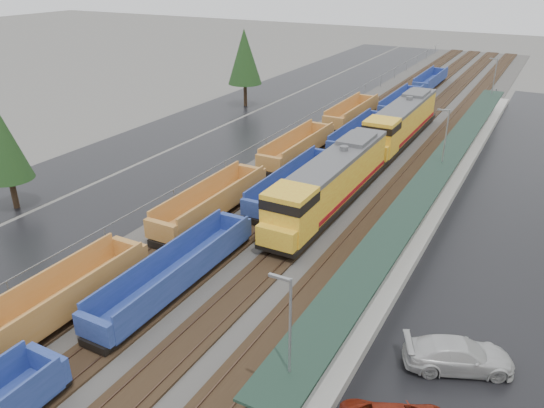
{
  "coord_description": "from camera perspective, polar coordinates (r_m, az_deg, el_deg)",
  "views": [
    {
      "loc": [
        17.35,
        3.98,
        19.42
      ],
      "look_at": [
        -0.81,
        37.4,
        2.0
      ],
      "focal_mm": 35.0,
      "sensor_mm": 36.0,
      "label": 1
    }
  ],
  "objects": [
    {
      "name": "ballast_strip",
      "position": [
        61.76,
        10.8,
        5.88
      ],
      "size": [
        20.0,
        160.0,
        0.08
      ],
      "primitive_type": "cube",
      "color": "#302D2B",
      "rests_on": "ground"
    },
    {
      "name": "trackbed",
      "position": [
        61.72,
        10.81,
        5.98
      ],
      "size": [
        14.6,
        160.0,
        0.22
      ],
      "color": "black",
      "rests_on": "ground"
    },
    {
      "name": "west_parking_lot",
      "position": [
        67.54,
        -1.43,
        7.9
      ],
      "size": [
        10.0,
        160.0,
        0.02
      ],
      "primitive_type": "cube",
      "color": "black",
      "rests_on": "ground"
    },
    {
      "name": "west_road",
      "position": [
        72.86,
        -8.35,
        8.9
      ],
      "size": [
        9.0,
        160.0,
        0.02
      ],
      "primitive_type": "cube",
      "color": "black",
      "rests_on": "ground"
    },
    {
      "name": "station_platform",
      "position": [
        50.29,
        17.46,
        1.61
      ],
      "size": [
        3.0,
        80.0,
        8.0
      ],
      "color": "#9E9B93",
      "rests_on": "ground"
    },
    {
      "name": "chainlink_fence",
      "position": [
        63.27,
        2.21,
        8.24
      ],
      "size": [
        0.08,
        160.04,
        2.02
      ],
      "color": "gray",
      "rests_on": "ground"
    },
    {
      "name": "tree_west_near",
      "position": [
        49.1,
        -26.96,
        5.82
      ],
      "size": [
        3.96,
        3.96,
        9.0
      ],
      "color": "#332316",
      "rests_on": "ground"
    },
    {
      "name": "tree_west_far",
      "position": [
        78.34,
        -2.98,
        15.55
      ],
      "size": [
        4.84,
        4.84,
        11.0
      ],
      "color": "#332316",
      "rests_on": "ground"
    },
    {
      "name": "locomotive_lead",
      "position": [
        44.68,
        6.25,
        2.27
      ],
      "size": [
        3.22,
        21.25,
        4.81
      ],
      "color": "black",
      "rests_on": "ground"
    },
    {
      "name": "locomotive_trail",
      "position": [
        63.65,
        13.69,
        8.54
      ],
      "size": [
        3.22,
        21.25,
        4.81
      ],
      "color": "black",
      "rests_on": "ground"
    },
    {
      "name": "well_string_yellow",
      "position": [
        38.41,
        -13.33,
        -4.41
      ],
      "size": [
        2.8,
        94.75,
        2.49
      ],
      "color": "#B27431",
      "rests_on": "ground"
    },
    {
      "name": "well_string_blue",
      "position": [
        47.97,
        2.47,
        2.2
      ],
      "size": [
        2.58,
        118.1,
        2.29
      ],
      "color": "navy",
      "rests_on": "ground"
    },
    {
      "name": "parked_car_east_c",
      "position": [
        30.21,
        19.43,
        -15.08
      ],
      "size": [
        4.36,
        6.07,
        1.63
      ],
      "primitive_type": "imported",
      "rotation": [
        0.0,
        0.0,
        1.99
      ],
      "color": "silver",
      "rests_on": "ground"
    }
  ]
}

